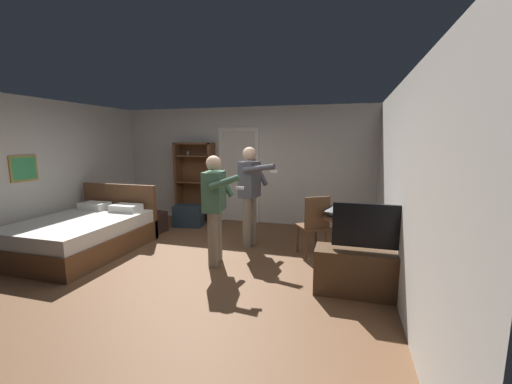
{
  "coord_description": "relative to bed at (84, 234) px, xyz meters",
  "views": [
    {
      "loc": [
        2.28,
        -4.14,
        1.85
      ],
      "look_at": [
        0.93,
        0.55,
        1.06
      ],
      "focal_mm": 22.42,
      "sensor_mm": 36.0,
      "label": 1
    }
  ],
  "objects": [
    {
      "name": "wall_back",
      "position": [
        1.94,
        2.73,
        0.99
      ],
      "size": [
        6.01,
        0.12,
        2.58
      ],
      "primitive_type": "cube",
      "color": "beige",
      "rests_on": "ground_plane"
    },
    {
      "name": "person_striped_shirt",
      "position": [
        2.61,
        1.06,
        0.7
      ],
      "size": [
        0.72,
        0.62,
        1.74
      ],
      "color": "gray",
      "rests_on": "ground_plane"
    },
    {
      "name": "bed",
      "position": [
        0.0,
        0.0,
        0.0
      ],
      "size": [
        1.59,
        2.09,
        1.02
      ],
      "color": "brown",
      "rests_on": "ground_plane"
    },
    {
      "name": "suitcase_dark",
      "position": [
        0.43,
        1.34,
        -0.09
      ],
      "size": [
        0.56,
        0.43,
        0.42
      ],
      "primitive_type": "cube",
      "rotation": [
        0.0,
        0.0,
        -0.16
      ],
      "color": "black",
      "rests_on": "ground_plane"
    },
    {
      "name": "person_blue_shirt",
      "position": [
        2.35,
        0.11,
        0.64
      ],
      "size": [
        0.69,
        0.62,
        1.63
      ],
      "color": "gray",
      "rests_on": "ground_plane"
    },
    {
      "name": "bookshelf",
      "position": [
        0.84,
        2.51,
        0.67
      ],
      "size": [
        0.91,
        0.32,
        1.8
      ],
      "color": "brown",
      "rests_on": "ground_plane"
    },
    {
      "name": "wall_right",
      "position": [
        4.88,
        -0.04,
        0.99
      ],
      "size": [
        0.12,
        5.66,
        2.58
      ],
      "primitive_type": "cube",
      "color": "beige",
      "rests_on": "ground_plane"
    },
    {
      "name": "tv_flatscreen",
      "position": [
        4.52,
        -0.33,
        0.02
      ],
      "size": [
        1.29,
        0.4,
        1.13
      ],
      "color": "#4C331E",
      "rests_on": "ground_plane"
    },
    {
      "name": "bottle_on_table",
      "position": [
        4.31,
        0.64,
        0.49
      ],
      "size": [
        0.06,
        0.06,
        0.22
      ],
      "color": "#36580E",
      "rests_on": "side_table"
    },
    {
      "name": "laptop",
      "position": [
        4.12,
        0.68,
        0.45
      ],
      "size": [
        0.42,
        0.42,
        0.16
      ],
      "color": "black",
      "rests_on": "side_table"
    },
    {
      "name": "ground_plane",
      "position": [
        1.94,
        -0.04,
        -0.3
      ],
      "size": [
        6.34,
        6.34,
        0.0
      ],
      "primitive_type": "plane",
      "color": "brown"
    },
    {
      "name": "doorway_frame",
      "position": [
        1.85,
        2.65,
        0.92
      ],
      "size": [
        0.93,
        0.08,
        2.13
      ],
      "color": "white",
      "rests_on": "ground_plane"
    },
    {
      "name": "suitcase_small",
      "position": [
        0.94,
        1.93,
        -0.07
      ],
      "size": [
        0.65,
        0.46,
        0.46
      ],
      "primitive_type": "cube",
      "rotation": [
        0.0,
        0.0,
        0.15
      ],
      "color": "#1E2D38",
      "rests_on": "ground_plane"
    },
    {
      "name": "wooden_chair",
      "position": [
        3.74,
        0.82,
        0.24
      ],
      "size": [
        0.58,
        0.58,
        0.99
      ],
      "color": "brown",
      "rests_on": "ground_plane"
    },
    {
      "name": "side_table",
      "position": [
        4.17,
        0.72,
        0.16
      ],
      "size": [
        0.59,
        0.59,
        0.7
      ],
      "color": "brown",
      "rests_on": "ground_plane"
    },
    {
      "name": "wall_left",
      "position": [
        -1.01,
        -0.04,
        0.99
      ],
      "size": [
        0.15,
        5.66,
        2.58
      ],
      "color": "beige",
      "rests_on": "ground_plane"
    }
  ]
}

